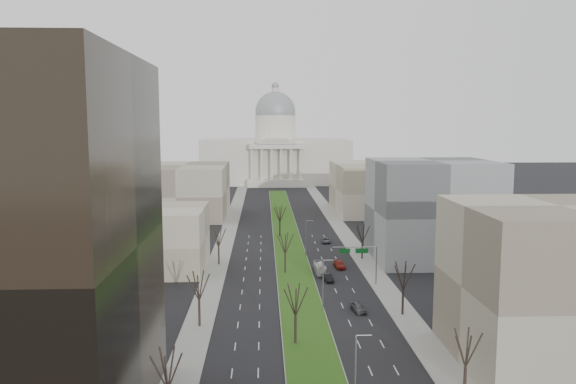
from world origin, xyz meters
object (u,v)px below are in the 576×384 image
object	(u,v)px
car_grey_near	(358,307)
car_grey_far	(326,240)
car_red	(339,265)
car_black	(328,278)
box_van	(319,268)

from	to	relation	value
car_grey_near	car_grey_far	size ratio (longest dim) A/B	0.98
car_grey_near	car_red	bearing A→B (deg)	80.82
car_grey_near	car_red	world-z (taller)	car_grey_near
car_grey_near	car_black	distance (m)	19.54
car_grey_far	box_van	distance (m)	31.64
car_red	box_van	xyz separation A→B (m)	(-5.00, -4.07, 0.34)
car_red	car_grey_near	bearing A→B (deg)	-95.80
car_black	car_red	xyz separation A→B (m)	(3.89, 10.58, 0.02)
car_red	box_van	distance (m)	6.46
car_black	car_grey_near	bearing A→B (deg)	-89.94
car_grey_near	car_black	bearing A→B (deg)	91.53
car_grey_near	box_van	world-z (taller)	box_van
car_black	car_grey_far	xyz separation A→B (m)	(3.84, 37.76, -0.06)
car_grey_far	car_black	bearing A→B (deg)	-92.27
car_black	car_grey_far	world-z (taller)	car_black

